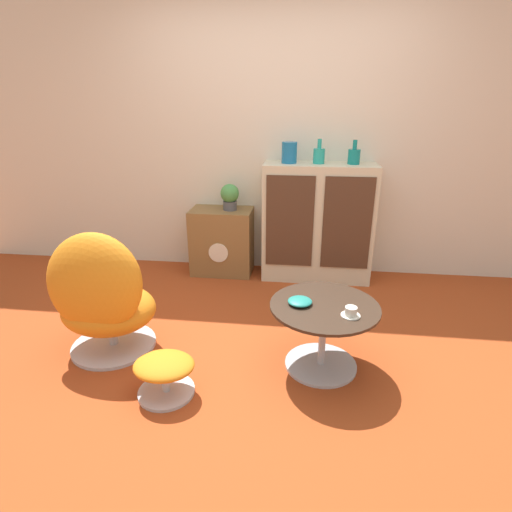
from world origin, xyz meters
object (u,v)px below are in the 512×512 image
object	(u,v)px
egg_chair	(102,298)
tv_console	(222,241)
teacup	(351,312)
vase_leftmost	(289,153)
bowl	(300,301)
coffee_table	(323,327)
vase_inner_right	(354,156)
vase_inner_left	(319,155)
potted_plant	(230,196)
sideboard	(317,223)
ottoman	(164,371)

from	to	relation	value
egg_chair	tv_console	bearing A→B (deg)	71.19
tv_console	teacup	distance (m)	1.90
vase_leftmost	bowl	distance (m)	1.62
coffee_table	tv_console	bearing A→B (deg)	123.02
egg_chair	vase_inner_right	xyz separation A→B (m)	(1.69, 1.45, 0.75)
vase_inner_left	teacup	world-z (taller)	vase_inner_left
vase_inner_right	potted_plant	world-z (taller)	vase_inner_right
vase_inner_right	teacup	bearing A→B (deg)	-94.32
teacup	vase_inner_right	bearing A→B (deg)	85.68
sideboard	potted_plant	xyz separation A→B (m)	(-0.83, 0.01, 0.23)
vase_inner_left	coffee_table	bearing A→B (deg)	-88.33
ottoman	vase_leftmost	size ratio (longest dim) A/B	1.93
vase_leftmost	teacup	distance (m)	1.76
sideboard	potted_plant	size ratio (longest dim) A/B	4.42
vase_inner_right	teacup	xyz separation A→B (m)	(-0.12, -1.55, -0.69)
coffee_table	vase_leftmost	world-z (taller)	vase_leftmost
vase_inner_left	vase_inner_right	bearing A→B (deg)	-0.00
vase_inner_right	teacup	distance (m)	1.70
coffee_table	ottoman	bearing A→B (deg)	-157.55
vase_leftmost	ottoman	bearing A→B (deg)	-108.45
egg_chair	vase_leftmost	distance (m)	1.99
egg_chair	vase_leftmost	xyz separation A→B (m)	(1.13, 1.45, 0.77)
tv_console	egg_chair	world-z (taller)	egg_chair
bowl	vase_inner_left	bearing A→B (deg)	85.68
vase_inner_right	vase_leftmost	bearing A→B (deg)	180.00
teacup	bowl	xyz separation A→B (m)	(-0.29, 0.11, -0.00)
egg_chair	coffee_table	world-z (taller)	egg_chair
vase_inner_right	potted_plant	bearing A→B (deg)	179.79
ottoman	vase_inner_left	xyz separation A→B (m)	(0.86, 1.81, 1.00)
egg_chair	potted_plant	bearing A→B (deg)	68.18
sideboard	vase_leftmost	size ratio (longest dim) A/B	5.93
sideboard	egg_chair	bearing A→B (deg)	-134.25
vase_leftmost	potted_plant	xyz separation A→B (m)	(-0.55, 0.00, -0.40)
vase_inner_left	vase_leftmost	bearing A→B (deg)	180.00
tv_console	coffee_table	bearing A→B (deg)	-56.98
vase_inner_left	tv_console	bearing A→B (deg)	179.77
potted_plant	bowl	xyz separation A→B (m)	(0.70, -1.44, -0.31)
teacup	vase_inner_left	bearing A→B (deg)	96.79
teacup	vase_leftmost	bearing A→B (deg)	106.03
tv_console	ottoman	world-z (taller)	tv_console
bowl	teacup	bearing A→B (deg)	-20.54
teacup	coffee_table	bearing A→B (deg)	140.88
vase_inner_left	bowl	world-z (taller)	vase_inner_left
egg_chair	bowl	size ratio (longest dim) A/B	5.94
tv_console	coffee_table	xyz separation A→B (m)	(0.93, -1.44, -0.03)
sideboard	vase_inner_left	size ratio (longest dim) A/B	5.16
vase_inner_left	vase_inner_right	world-z (taller)	vase_inner_left
ottoman	sideboard	bearing A→B (deg)	63.92
ottoman	potted_plant	bearing A→B (deg)	88.17
potted_plant	bowl	size ratio (longest dim) A/B	1.65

